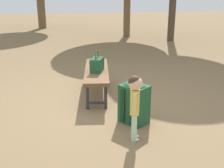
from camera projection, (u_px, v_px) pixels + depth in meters
ground_plane at (107, 107)px, 4.46m from camera, size 40.00×40.00×0.00m
park_bench at (97, 72)px, 4.92m from camera, size 1.64×0.60×0.45m
handbag at (97, 64)px, 4.73m from camera, size 0.36×0.28×0.37m
child_standing at (135, 98)px, 3.31m from camera, size 0.22×0.17×0.82m
backpack_large at (134, 101)px, 3.85m from camera, size 0.46×0.44×0.62m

